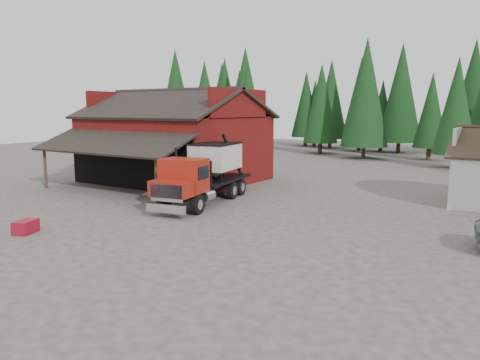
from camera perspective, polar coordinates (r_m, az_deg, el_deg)
The scene contains 8 objects.
ground at distance 23.02m, azimuth -3.51°, elevation -5.40°, with size 120.00×120.00×0.00m, color #483F38.
red_barn at distance 37.09m, azimuth -7.95°, elevation 4.10°, with size 12.80×13.63×7.18m.
conifer_backdrop at distance 61.57m, azimuth 20.73°, elevation 2.89°, with size 76.00×16.00×16.00m, color black, non-canonical shape.
near_pine_a at distance 57.95m, azimuth -4.32°, elevation 9.43°, with size 4.40×4.40×11.40m.
near_pine_b at distance 48.40m, azimuth 24.88°, elevation 8.22°, with size 3.96×3.96×10.40m.
near_pine_d at distance 54.71m, azimuth 15.09°, elevation 10.26°, with size 5.28×5.28×13.40m.
feed_truck at distance 27.91m, azimuth -4.31°, elevation 1.03°, with size 4.08×9.25×4.05m.
equip_box at distance 23.38m, azimuth -24.67°, elevation -5.21°, with size 0.70×1.10×0.60m, color maroon.
Camera 1 is at (13.47, -17.82, 5.58)m, focal length 35.00 mm.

